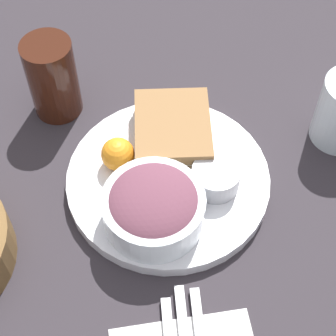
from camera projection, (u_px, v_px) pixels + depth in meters
ground_plane at (168, 184)px, 0.80m from camera, size 4.00×4.00×0.00m
plate at (168, 180)px, 0.79m from camera, size 0.28×0.28×0.02m
sandwich at (173, 131)px, 0.80m from camera, size 0.14×0.12×0.04m
salad_bowl at (154, 206)px, 0.72m from camera, size 0.13×0.13×0.06m
dressing_cup at (216, 177)px, 0.76m from camera, size 0.07×0.07×0.03m
orange_wedge at (118, 154)px, 0.78m from camera, size 0.05×0.05×0.05m
drink_glass at (53, 78)px, 0.83m from camera, size 0.07×0.07×0.13m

